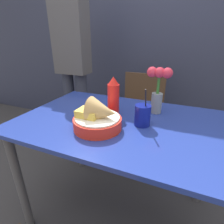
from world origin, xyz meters
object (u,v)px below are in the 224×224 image
food_basket (99,118)px  person_standing (72,55)px  flower_vase (158,86)px  drink_cup (142,116)px  ketchup_bottle (113,96)px  chair_far_window (141,110)px

food_basket → person_standing: bearing=131.3°
food_basket → flower_vase: (0.23, 0.33, 0.11)m
food_basket → drink_cup: size_ratio=1.19×
food_basket → ketchup_bottle: bearing=91.9°
chair_far_window → drink_cup: bearing=-76.4°
ketchup_bottle → flower_vase: bearing=26.6°
flower_vase → drink_cup: bearing=-100.5°
drink_cup → person_standing: person_standing is taller
chair_far_window → food_basket: size_ratio=3.49×
ketchup_bottle → chair_far_window: bearing=88.2°
flower_vase → food_basket: bearing=-125.2°
ketchup_bottle → person_standing: 0.86m
drink_cup → flower_vase: size_ratio=0.74×
ketchup_bottle → flower_vase: (0.24, 0.12, 0.06)m
food_basket → person_standing: 1.02m
drink_cup → person_standing: bearing=143.9°
ketchup_bottle → flower_vase: size_ratio=0.82×
food_basket → flower_vase: 0.42m
ketchup_bottle → person_standing: (-0.65, 0.54, 0.17)m
drink_cup → flower_vase: bearing=79.5°
food_basket → drink_cup: bearing=33.2°
chair_far_window → food_basket: (-0.01, -0.88, 0.29)m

